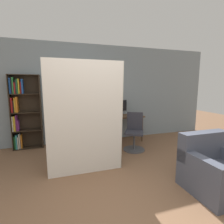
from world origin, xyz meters
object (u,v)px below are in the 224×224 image
(monitor, at_px, (118,107))
(office_chair, at_px, (134,135))
(bookshelf, at_px, (23,111))
(armchair, at_px, (214,170))
(mattress_near, at_px, (86,119))
(mattress_far, at_px, (83,116))

(monitor, relative_size, office_chair, 0.61)
(bookshelf, distance_m, armchair, 4.23)
(bookshelf, xyz_separation_m, mattress_near, (1.28, -1.75, 0.05))
(mattress_far, bearing_deg, monitor, 49.94)
(monitor, bearing_deg, mattress_near, -125.33)
(office_chair, relative_size, armchair, 1.08)
(mattress_near, bearing_deg, mattress_far, 90.00)
(office_chair, height_order, mattress_near, mattress_near)
(office_chair, bearing_deg, armchair, -77.61)
(office_chair, relative_size, bookshelf, 0.50)
(mattress_far, xyz_separation_m, armchair, (1.75, -1.41, -0.68))
(mattress_far, bearing_deg, armchair, -38.72)
(monitor, bearing_deg, mattress_far, -130.06)
(monitor, bearing_deg, armchair, -79.48)
(bookshelf, distance_m, mattress_far, 1.96)
(monitor, distance_m, mattress_near, 2.12)
(armchair, bearing_deg, bookshelf, 136.40)
(mattress_near, bearing_deg, office_chair, 30.94)
(monitor, relative_size, bookshelf, 0.30)
(mattress_far, distance_m, armchair, 2.35)
(mattress_near, height_order, mattress_far, mattress_near)
(monitor, distance_m, office_chair, 1.11)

